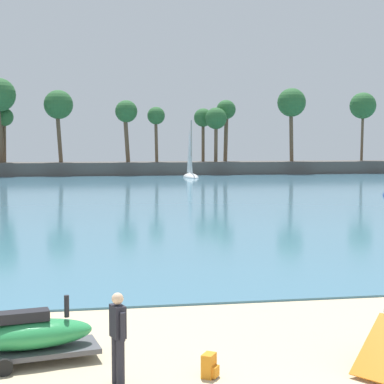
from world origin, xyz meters
TOP-DOWN VIEW (x-y plane):
  - sea at (0.00, 64.30)m, footprint 220.00×110.36m
  - palm_headland at (2.15, 79.55)m, footprint 86.77×6.09m
  - watercraft_on_trailer at (-3.83, 5.41)m, footprint 2.74×1.46m
  - person_rigging_by_gear at (-2.19, 3.98)m, footprint 0.30×0.53m
  - backpack_by_trailer at (-0.52, 4.05)m, footprint 0.37×0.37m
  - sailboat_toward_headland at (10.63, 70.95)m, footprint 1.87×5.39m

SIDE VIEW (x-z plane):
  - sea at x=0.00m, z-range 0.00..0.06m
  - backpack_by_trailer at x=-0.52m, z-range -0.01..0.43m
  - watercraft_on_trailer at x=-3.83m, z-range -0.12..1.16m
  - sailboat_toward_headland at x=10.63m, z-range -3.10..4.61m
  - person_rigging_by_gear at x=-2.19m, z-range 0.06..1.73m
  - palm_headland at x=2.15m, z-range -2.72..10.25m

